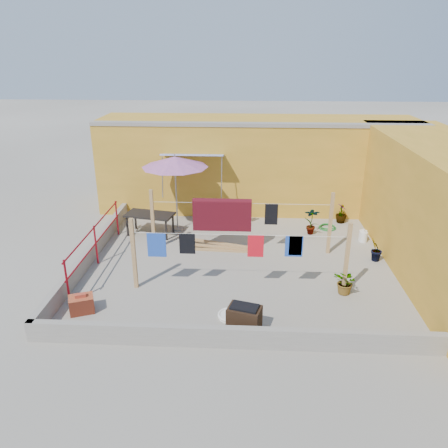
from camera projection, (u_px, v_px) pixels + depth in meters
The scene contains 21 objects.
ground at pixel (240, 263), 11.86m from camera, with size 80.00×80.00×0.00m, color #9E998E.
wall_back at pixel (257, 164), 15.59m from camera, with size 11.00×3.27×3.21m.
wall_right at pixel (446, 212), 11.01m from camera, with size 2.40×9.00×3.20m, color gold.
parapet_front at pixel (236, 337), 8.47m from camera, with size 8.30×0.16×0.44m, color gray.
parapet_left at pixel (91, 253), 11.99m from camera, with size 0.16×7.30×0.44m, color gray.
red_railing at pixel (95, 239), 11.60m from camera, with size 0.05×4.20×1.10m.
clothesline_rig at pixel (226, 220), 11.97m from camera, with size 5.09×2.35×1.80m.
patio_umbrella at pixel (175, 162), 13.28m from camera, with size 2.67×2.67×2.46m.
outdoor_table at pixel (150, 216), 13.50m from camera, with size 1.58×1.00×0.69m.
brick_stack at pixel (82, 304), 9.61m from camera, with size 0.62×0.54×0.45m.
lumber_pile at pixel (221, 247), 12.69m from camera, with size 2.15×0.71×0.13m.
brazier at pixel (244, 319), 8.93m from camera, with size 0.76×0.61×0.60m.
white_basin at pixel (230, 315), 9.46m from camera, with size 0.55×0.55×0.10m.
water_jug_a at pixel (363, 235), 13.23m from camera, with size 0.23×0.23×0.37m.
water_jug_b at pixel (363, 237), 13.14m from camera, with size 0.23×0.23×0.35m.
green_hose at pixel (327, 227), 14.17m from camera, with size 0.57×0.57×0.08m.
plant_back_a at pixel (239, 214), 14.41m from camera, with size 0.65×0.56×0.72m, color #205017.
plant_back_b at pixel (341, 213), 14.54m from camera, with size 0.37×0.37×0.66m, color #205017.
plant_right_a at pixel (312, 221), 13.59m from camera, with size 0.46×0.31×0.88m, color #205017.
plant_right_b at pixel (376, 250), 11.88m from camera, with size 0.37×0.30×0.67m, color #205017.
plant_right_c at pixel (346, 282), 10.28m from camera, with size 0.55×0.48×0.61m, color #205017.
Camera 1 is at (0.14, -10.61, 5.42)m, focal length 35.00 mm.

